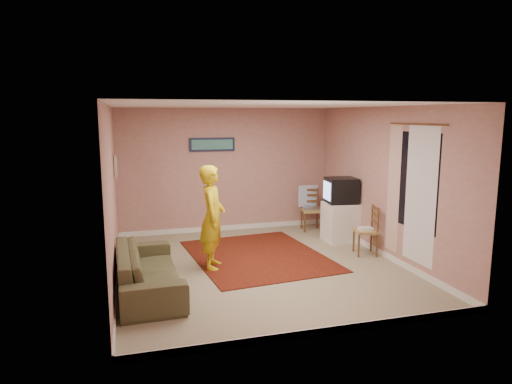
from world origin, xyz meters
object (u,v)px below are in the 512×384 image
object	(u,v)px
chair_b	(366,225)
person	(212,217)
crt_tv	(341,190)
chair_a	(311,205)
sofa	(148,270)
tv_cabinet	(340,222)

from	to	relation	value
chair_b	person	bearing A→B (deg)	-77.63
crt_tv	chair_a	xyz separation A→B (m)	(-0.21, 0.95, -0.47)
sofa	person	distance (m)	1.39
tv_cabinet	sofa	size ratio (longest dim) A/B	0.36
tv_cabinet	sofa	bearing A→B (deg)	-156.84
tv_cabinet	person	bearing A→B (deg)	-161.99
chair_a	person	bearing A→B (deg)	-133.71
tv_cabinet	chair_b	size ratio (longest dim) A/B	1.62
tv_cabinet	chair_a	size ratio (longest dim) A/B	1.59
tv_cabinet	chair_a	distance (m)	0.99
sofa	person	size ratio (longest dim) A/B	1.26
chair_b	sofa	distance (m)	3.87
chair_a	sofa	size ratio (longest dim) A/B	0.23
sofa	crt_tv	bearing A→B (deg)	-68.42
tv_cabinet	chair_b	distance (m)	0.92
chair_a	sofa	bearing A→B (deg)	-134.27
tv_cabinet	chair_b	xyz separation A→B (m)	(0.05, -0.90, 0.15)
crt_tv	sofa	distance (m)	4.13
tv_cabinet	sofa	xyz separation A→B (m)	(-3.75, -1.60, -0.08)
tv_cabinet	chair_a	world-z (taller)	chair_a
tv_cabinet	sofa	world-z (taller)	tv_cabinet
sofa	chair_a	bearing A→B (deg)	-55.74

